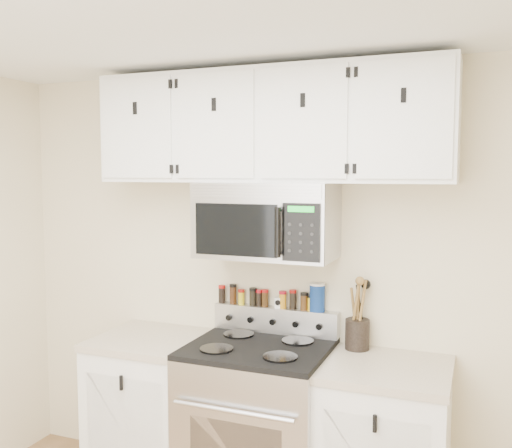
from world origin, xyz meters
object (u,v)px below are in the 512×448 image
at_px(microwave, 267,220).
at_px(utensil_crock, 357,332).
at_px(range, 258,427).
at_px(salt_canister, 317,297).

xyz_separation_m(microwave, utensil_crock, (0.50, 0.11, -0.61)).
bearing_deg(microwave, utensil_crock, 11.97).
relative_size(range, microwave, 1.45).
xyz_separation_m(utensil_crock, salt_canister, (-0.24, 0.05, 0.16)).
bearing_deg(microwave, range, -90.23).
height_order(range, microwave, microwave).
bearing_deg(range, utensil_crock, 25.01).
distance_m(range, microwave, 1.15).
bearing_deg(utensil_crock, salt_canister, 168.43).
bearing_deg(salt_canister, range, -131.87).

